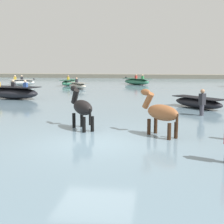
# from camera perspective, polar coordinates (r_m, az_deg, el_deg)

# --- Properties ---
(ground_plane) EXTENTS (120.00, 120.00, 0.00)m
(ground_plane) POSITION_cam_1_polar(r_m,az_deg,el_deg) (9.94, -2.99, -7.58)
(ground_plane) COLOR #666051
(water_surface) EXTENTS (90.00, 90.00, 0.37)m
(water_surface) POSITION_cam_1_polar(r_m,az_deg,el_deg) (19.61, 2.58, 1.30)
(water_surface) COLOR slate
(water_surface) RESTS_ON ground
(horse_lead_chestnut) EXTENTS (1.47, 1.48, 1.93)m
(horse_lead_chestnut) POSITION_cam_1_polar(r_m,az_deg,el_deg) (10.57, 9.02, -0.31)
(horse_lead_chestnut) COLOR brown
(horse_lead_chestnut) RESTS_ON ground
(horse_trailing_black) EXTENTS (1.33, 1.63, 1.96)m
(horse_trailing_black) POSITION_cam_1_polar(r_m,az_deg,el_deg) (11.58, -5.60, 0.66)
(horse_trailing_black) COLOR black
(horse_trailing_black) RESTS_ON ground
(boat_distant_east) EXTENTS (3.53, 3.24, 1.18)m
(boat_distant_east) POSITION_cam_1_polar(r_m,az_deg,el_deg) (35.13, 4.58, 5.64)
(boat_distant_east) COLOR #337556
(boat_distant_east) RESTS_ON water_surface
(boat_far_inshore) EXTENTS (2.87, 2.99, 0.59)m
(boat_far_inshore) POSITION_cam_1_polar(r_m,az_deg,el_deg) (17.68, 15.60, 1.68)
(boat_far_inshore) COLOR black
(boat_far_inshore) RESTS_ON water_surface
(boat_mid_channel) EXTENTS (4.05, 2.23, 1.32)m
(boat_mid_channel) POSITION_cam_1_polar(r_m,az_deg,el_deg) (22.38, -17.78, 3.43)
(boat_mid_channel) COLOR black
(boat_mid_channel) RESTS_ON water_surface
(boat_mid_outer) EXTENTS (2.91, 1.37, 1.09)m
(boat_mid_outer) POSITION_cam_1_polar(r_m,az_deg,el_deg) (35.94, -16.30, 5.32)
(boat_mid_outer) COLOR silver
(boat_mid_outer) RESTS_ON water_surface
(boat_distant_west) EXTENTS (2.63, 2.75, 1.07)m
(boat_distant_west) POSITION_cam_1_polar(r_m,az_deg,el_deg) (29.85, -6.39, 4.89)
(boat_distant_west) COLOR #B2AD9E
(boat_distant_west) RESTS_ON water_surface
(boat_near_port) EXTENTS (1.48, 3.25, 1.11)m
(boat_near_port) POSITION_cam_1_polar(r_m,az_deg,el_deg) (34.05, -7.89, 5.41)
(boat_near_port) COLOR #337556
(boat_near_port) RESTS_ON water_surface
(person_onlooker_right) EXTENTS (0.36, 0.37, 1.63)m
(person_onlooker_right) POSITION_cam_1_polar(r_m,az_deg,el_deg) (15.13, 16.29, 1.22)
(person_onlooker_right) COLOR #383842
(person_onlooker_right) RESTS_ON ground
(far_shoreline) EXTENTS (80.00, 2.40, 0.99)m
(far_shoreline) POSITION_cam_1_polar(r_m,az_deg,el_deg) (50.09, 5.95, 6.39)
(far_shoreline) COLOR #706B5B
(far_shoreline) RESTS_ON ground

